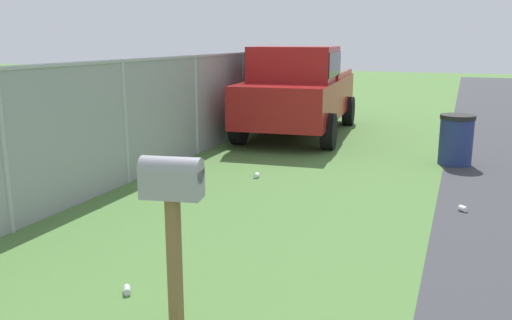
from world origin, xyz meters
The scene contains 7 objects.
mailbox centered at (4.34, 0.89, 1.11)m, with size 0.28×0.49×1.39m.
pickup_truck centered at (13.12, 2.54, 1.10)m, with size 5.28×2.56×2.09m.
trash_bin centered at (11.18, -1.05, 0.46)m, with size 0.62×0.62×0.92m.
fence_section centered at (9.10, 3.78, 1.05)m, with size 16.81×0.07×1.95m.
litter_cup_near_hydrant centered at (8.96, 1.99, 0.04)m, with size 0.08×0.08×0.10m, color white.
litter_can_by_mailbox centered at (4.67, 1.59, 0.03)m, with size 0.07×0.07×0.12m, color silver.
litter_cup_midfield_a centered at (8.29, -1.23, 0.04)m, with size 0.08×0.08×0.10m, color white.
Camera 1 is at (0.94, -1.12, 2.25)m, focal length 37.49 mm.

